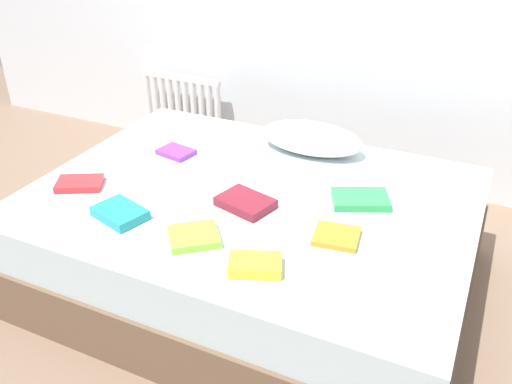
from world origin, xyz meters
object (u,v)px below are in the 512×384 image
(pillow, at_px, (311,138))
(textbook_lime, at_px, (194,236))
(textbook_red, at_px, (80,184))
(textbook_orange, at_px, (337,236))
(textbook_maroon, at_px, (246,203))
(textbook_purple, at_px, (176,152))
(textbook_yellow, at_px, (255,265))
(bed, at_px, (252,239))
(textbook_teal, at_px, (120,213))
(textbook_green, at_px, (360,199))
(radiator, at_px, (182,107))

(pillow, bearing_deg, textbook_lime, -98.01)
(textbook_red, distance_m, textbook_orange, 1.22)
(textbook_maroon, distance_m, textbook_orange, 0.44)
(textbook_red, height_order, textbook_orange, textbook_red)
(textbook_purple, xyz_separation_m, textbook_yellow, (0.79, -0.71, 0.01))
(textbook_lime, xyz_separation_m, textbook_yellow, (0.30, -0.07, 0.01))
(textbook_yellow, bearing_deg, textbook_red, 145.36)
(bed, height_order, textbook_lime, textbook_lime)
(textbook_lime, bearing_deg, pillow, 42.93)
(pillow, xyz_separation_m, textbook_red, (-0.84, -0.82, -0.06))
(pillow, distance_m, textbook_red, 1.17)
(textbook_teal, height_order, textbook_red, textbook_teal)
(textbook_maroon, height_order, textbook_red, textbook_maroon)
(textbook_teal, distance_m, textbook_green, 1.04)
(textbook_green, xyz_separation_m, textbook_lime, (-0.52, -0.56, -0.00))
(textbook_teal, relative_size, textbook_orange, 1.23)
(textbook_red, xyz_separation_m, textbook_lime, (0.70, -0.15, -0.00))
(radiator, height_order, textbook_yellow, radiator)
(textbook_teal, relative_size, textbook_red, 1.06)
(textbook_teal, bearing_deg, textbook_maroon, 51.63)
(radiator, xyz_separation_m, textbook_purple, (0.60, -1.00, 0.19))
(textbook_green, distance_m, textbook_lime, 0.76)
(bed, height_order, textbook_green, textbook_green)
(textbook_purple, height_order, textbook_orange, textbook_purple)
(textbook_teal, relative_size, textbook_purple, 1.23)
(pillow, height_order, textbook_yellow, pillow)
(textbook_maroon, xyz_separation_m, textbook_purple, (-0.56, 0.32, -0.01))
(textbook_purple, xyz_separation_m, textbook_lime, (0.49, -0.63, 0.00))
(textbook_purple, distance_m, textbook_red, 0.53)
(textbook_lime, bearing_deg, textbook_maroon, 37.81)
(textbook_maroon, relative_size, textbook_yellow, 1.21)
(bed, relative_size, radiator, 3.18)
(textbook_teal, height_order, textbook_lime, textbook_teal)
(textbook_maroon, bearing_deg, textbook_red, -152.70)
(textbook_orange, bearing_deg, textbook_green, 80.86)
(pillow, relative_size, textbook_orange, 3.08)
(bed, xyz_separation_m, textbook_yellow, (0.26, -0.50, 0.28))
(pillow, bearing_deg, textbook_yellow, -80.88)
(radiator, xyz_separation_m, textbook_maroon, (1.16, -1.32, 0.20))
(bed, distance_m, radiator, 1.65)
(textbook_red, bearing_deg, radiator, 76.05)
(bed, xyz_separation_m, textbook_orange, (0.46, -0.19, 0.26))
(textbook_yellow, bearing_deg, bed, 94.69)
(bed, bearing_deg, textbook_teal, -134.36)
(bed, relative_size, textbook_maroon, 8.64)
(pillow, relative_size, textbook_green, 2.20)
(textbook_orange, bearing_deg, textbook_maroon, 163.41)
(textbook_green, relative_size, textbook_yellow, 1.29)
(bed, distance_m, textbook_teal, 0.65)
(pillow, relative_size, textbook_red, 2.65)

